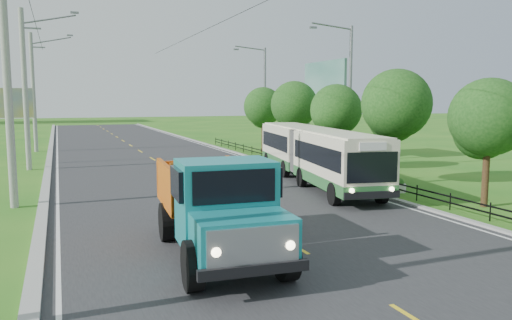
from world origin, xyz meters
TOP-DOWN VIEW (x-y plane):
  - ground at (0.00, 0.00)m, footprint 240.00×240.00m
  - road at (0.00, 20.00)m, footprint 14.00×120.00m
  - curb_left at (-7.20, 20.00)m, footprint 0.40×120.00m
  - curb_right at (7.15, 20.00)m, footprint 0.30×120.00m
  - edge_line_left at (-6.65, 20.00)m, footprint 0.12×120.00m
  - edge_line_right at (6.65, 20.00)m, footprint 0.12×120.00m
  - centre_dash at (0.00, 0.00)m, footprint 0.12×2.20m
  - railing_right at (8.00, 14.00)m, footprint 0.04×40.00m
  - pole_near at (-8.26, 9.00)m, footprint 3.51×0.32m
  - pole_mid at (-8.26, 21.00)m, footprint 3.51×0.32m
  - pole_far at (-8.26, 33.00)m, footprint 3.51×0.32m
  - tree_second at (9.86, 2.14)m, footprint 3.18×3.26m
  - tree_third at (9.86, 8.14)m, footprint 3.60×3.62m
  - tree_fourth at (9.86, 14.14)m, footprint 3.24×3.31m
  - tree_fifth at (9.86, 20.14)m, footprint 3.48×3.52m
  - tree_back at (9.86, 26.14)m, footprint 3.30×3.36m
  - streetlight_mid at (10.64, 14.00)m, footprint 3.02×0.20m
  - streetlight_far at (10.64, 28.00)m, footprint 3.02×0.20m
  - planter_near at (8.60, 6.00)m, footprint 0.64×0.64m
  - planter_mid at (8.60, 14.00)m, footprint 0.64×0.64m
  - planter_far at (8.60, 22.00)m, footprint 0.64×0.64m
  - billboard_left at (-9.50, 24.00)m, footprint 3.00×0.20m
  - billboard_right at (12.30, 20.00)m, footprint 0.24×6.00m
  - bus at (6.19, 10.18)m, footprint 4.82×14.81m
  - dump_truck at (-2.45, -0.26)m, footprint 3.05×6.93m

SIDE VIEW (x-z plane):
  - ground at x=0.00m, z-range 0.00..0.00m
  - road at x=0.00m, z-range 0.00..0.02m
  - edge_line_left at x=-6.65m, z-range 0.02..0.02m
  - edge_line_right at x=6.65m, z-range 0.02..0.02m
  - centre_dash at x=0.00m, z-range 0.02..0.02m
  - curb_right at x=7.15m, z-range 0.00..0.10m
  - curb_left at x=-7.20m, z-range 0.00..0.15m
  - planter_near at x=8.60m, z-range -0.05..0.62m
  - planter_mid at x=8.60m, z-range -0.05..0.62m
  - planter_far at x=8.60m, z-range -0.05..0.62m
  - railing_right at x=8.00m, z-range 0.00..0.60m
  - dump_truck at x=-2.45m, z-range 0.19..3.03m
  - bus at x=6.19m, z-range 0.29..3.11m
  - tree_second at x=9.86m, z-range 0.87..6.17m
  - tree_fourth at x=9.86m, z-range 0.89..6.29m
  - tree_back at x=9.86m, z-range 0.90..6.40m
  - tree_fifth at x=9.86m, z-range 0.95..6.75m
  - billboard_left at x=-9.50m, z-range 1.27..6.47m
  - tree_third at x=9.86m, z-range 0.99..6.99m
  - streetlight_mid at x=10.64m, z-range 0.37..9.44m
  - streetlight_far at x=10.64m, z-range 0.37..9.44m
  - pole_near at x=-8.26m, z-range 0.09..10.09m
  - pole_mid at x=-8.26m, z-range 0.09..10.09m
  - pole_far at x=-8.26m, z-range 0.09..10.09m
  - billboard_right at x=12.30m, z-range 1.69..8.99m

